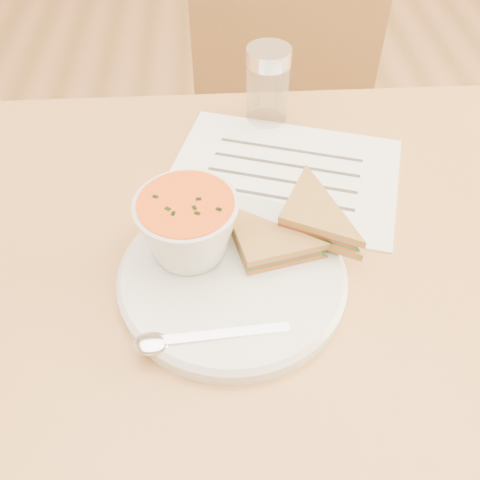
{
  "coord_description": "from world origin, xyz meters",
  "views": [
    {
      "loc": [
        -0.05,
        -0.44,
        1.24
      ],
      "look_at": [
        -0.03,
        -0.03,
        0.8
      ],
      "focal_mm": 40.0,
      "sensor_mm": 36.0,
      "label": 1
    }
  ],
  "objects_px": {
    "soup_bowl": "(188,229)",
    "condiment_shaker": "(268,86)",
    "plate": "(232,278)",
    "chair_far": "(283,143)",
    "dining_table": "(254,391)"
  },
  "relations": [
    {
      "from": "soup_bowl",
      "to": "condiment_shaker",
      "type": "bearing_deg",
      "value": 67.81
    },
    {
      "from": "dining_table",
      "to": "soup_bowl",
      "type": "relative_size",
      "value": 8.61
    },
    {
      "from": "plate",
      "to": "condiment_shaker",
      "type": "distance_m",
      "value": 0.33
    },
    {
      "from": "plate",
      "to": "condiment_shaker",
      "type": "height_order",
      "value": "condiment_shaker"
    },
    {
      "from": "dining_table",
      "to": "condiment_shaker",
      "type": "height_order",
      "value": "condiment_shaker"
    },
    {
      "from": "chair_far",
      "to": "dining_table",
      "type": "bearing_deg",
      "value": 84.9
    },
    {
      "from": "dining_table",
      "to": "soup_bowl",
      "type": "bearing_deg",
      "value": -169.72
    },
    {
      "from": "plate",
      "to": "condiment_shaker",
      "type": "xyz_separation_m",
      "value": [
        0.07,
        0.32,
        0.05
      ]
    },
    {
      "from": "dining_table",
      "to": "plate",
      "type": "xyz_separation_m",
      "value": [
        -0.04,
        -0.05,
        0.38
      ]
    },
    {
      "from": "plate",
      "to": "soup_bowl",
      "type": "height_order",
      "value": "soup_bowl"
    },
    {
      "from": "chair_far",
      "to": "soup_bowl",
      "type": "relative_size",
      "value": 8.57
    },
    {
      "from": "dining_table",
      "to": "plate",
      "type": "bearing_deg",
      "value": -126.66
    },
    {
      "from": "plate",
      "to": "soup_bowl",
      "type": "relative_size",
      "value": 2.27
    },
    {
      "from": "dining_table",
      "to": "condiment_shaker",
      "type": "xyz_separation_m",
      "value": [
        0.03,
        0.27,
        0.43
      ]
    },
    {
      "from": "chair_far",
      "to": "condiment_shaker",
      "type": "distance_m",
      "value": 0.42
    }
  ]
}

